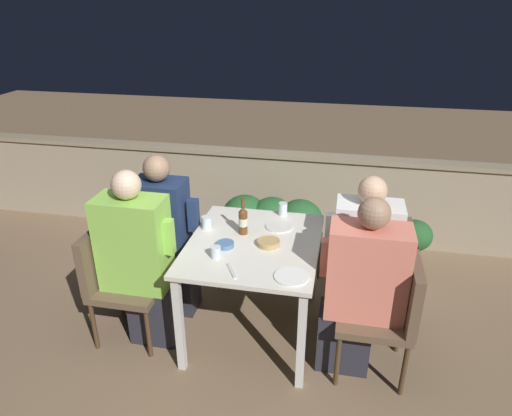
# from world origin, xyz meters

# --- Properties ---
(ground_plane) EXTENTS (16.00, 16.00, 0.00)m
(ground_plane) POSITION_xyz_m (0.00, 0.00, 0.00)
(ground_plane) COLOR #7A6047
(parapet_wall) EXTENTS (9.00, 0.18, 0.88)m
(parapet_wall) POSITION_xyz_m (0.00, 1.55, 0.44)
(parapet_wall) COLOR gray
(parapet_wall) RESTS_ON ground_plane
(dining_table) EXTENTS (0.88, 1.03, 0.75)m
(dining_table) POSITION_xyz_m (0.00, 0.00, 0.65)
(dining_table) COLOR silver
(dining_table) RESTS_ON ground_plane
(planter_hedge) EXTENTS (0.91, 0.47, 0.65)m
(planter_hedge) POSITION_xyz_m (-0.03, 0.95, 0.36)
(planter_hedge) COLOR brown
(planter_hedge) RESTS_ON ground_plane
(chair_left_near) EXTENTS (0.46, 0.46, 0.84)m
(chair_left_near) POSITION_xyz_m (-0.94, -0.20, 0.51)
(chair_left_near) COLOR brown
(chair_left_near) RESTS_ON ground_plane
(person_green_blouse) EXTENTS (0.51, 0.26, 1.28)m
(person_green_blouse) POSITION_xyz_m (-0.74, -0.20, 0.64)
(person_green_blouse) COLOR #282833
(person_green_blouse) RESTS_ON ground_plane
(chair_left_far) EXTENTS (0.46, 0.46, 0.84)m
(chair_left_far) POSITION_xyz_m (-0.89, 0.15, 0.51)
(chair_left_far) COLOR brown
(chair_left_far) RESTS_ON ground_plane
(person_navy_jumper) EXTENTS (0.47, 0.26, 1.27)m
(person_navy_jumper) POSITION_xyz_m (-0.69, 0.15, 0.64)
(person_navy_jumper) COLOR #282833
(person_navy_jumper) RESTS_ON ground_plane
(chair_right_near) EXTENTS (0.46, 0.46, 0.84)m
(chair_right_near) POSITION_xyz_m (0.91, -0.21, 0.51)
(chair_right_near) COLOR brown
(chair_right_near) RESTS_ON ground_plane
(person_coral_top) EXTENTS (0.52, 0.26, 1.23)m
(person_coral_top) POSITION_xyz_m (0.71, -0.21, 0.61)
(person_coral_top) COLOR #282833
(person_coral_top) RESTS_ON ground_plane
(chair_right_far) EXTENTS (0.46, 0.46, 0.84)m
(chair_right_far) POSITION_xyz_m (0.92, 0.18, 0.51)
(chair_right_far) COLOR brown
(chair_right_far) RESTS_ON ground_plane
(person_white_polo) EXTENTS (0.51, 0.26, 1.21)m
(person_white_polo) POSITION_xyz_m (0.72, 0.18, 0.60)
(person_white_polo) COLOR #282833
(person_white_polo) RESTS_ON ground_plane
(beer_bottle) EXTENTS (0.06, 0.06, 0.27)m
(beer_bottle) POSITION_xyz_m (-0.10, 0.11, 0.85)
(beer_bottle) COLOR brown
(beer_bottle) RESTS_ON dining_table
(plate_0) EXTENTS (0.19, 0.19, 0.01)m
(plate_0) POSITION_xyz_m (0.13, 0.25, 0.75)
(plate_0) COLOR silver
(plate_0) RESTS_ON dining_table
(plate_1) EXTENTS (0.21, 0.21, 0.01)m
(plate_1) POSITION_xyz_m (0.30, -0.37, 0.75)
(plate_1) COLOR white
(plate_1) RESTS_ON dining_table
(bowl_0) EXTENTS (0.12, 0.12, 0.03)m
(bowl_0) POSITION_xyz_m (-0.17, -0.09, 0.76)
(bowl_0) COLOR #4C709E
(bowl_0) RESTS_ON dining_table
(bowl_1) EXTENTS (0.15, 0.15, 0.04)m
(bowl_1) POSITION_xyz_m (0.10, -0.02, 0.77)
(bowl_1) COLOR tan
(bowl_1) RESTS_ON dining_table
(glass_cup_0) EXTENTS (0.06, 0.06, 0.08)m
(glass_cup_0) POSITION_xyz_m (-0.19, -0.24, 0.79)
(glass_cup_0) COLOR silver
(glass_cup_0) RESTS_ON dining_table
(glass_cup_1) EXTENTS (0.07, 0.07, 0.10)m
(glass_cup_1) POSITION_xyz_m (0.13, 0.46, 0.80)
(glass_cup_1) COLOR silver
(glass_cup_1) RESTS_ON dining_table
(glass_cup_2) EXTENTS (0.07, 0.07, 0.09)m
(glass_cup_2) POSITION_xyz_m (-0.37, 0.13, 0.79)
(glass_cup_2) COLOR silver
(glass_cup_2) RESTS_ON dining_table
(fork_0) EXTENTS (0.10, 0.16, 0.01)m
(fork_0) POSITION_xyz_m (-0.06, -0.38, 0.75)
(fork_0) COLOR silver
(fork_0) RESTS_ON dining_table
(potted_plant) EXTENTS (0.29, 0.29, 0.59)m
(potted_plant) POSITION_xyz_m (1.18, 0.88, 0.36)
(potted_plant) COLOR #B2A899
(potted_plant) RESTS_ON ground_plane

